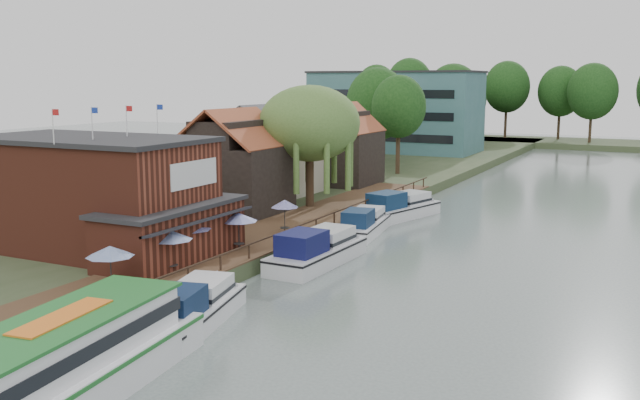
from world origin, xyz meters
The scene contains 27 objects.
ground centered at (0.00, 0.00, 0.00)m, with size 260.00×260.00×0.00m, color #53605E.
land_bank centered at (-30.00, 35.00, 0.50)m, with size 50.00×140.00×1.00m, color #384728.
quay_deck centered at (-8.00, 10.00, 1.05)m, with size 6.00×50.00×0.10m, color #47301E.
quay_rail centered at (-5.30, 10.50, 1.50)m, with size 0.20×49.00×1.00m, color black, non-canonical shape.
pub centered at (-14.00, -1.00, 4.65)m, with size 20.00×11.00×7.30m, color maroon, non-canonical shape.
hotel_block centered at (-22.00, 70.00, 7.15)m, with size 25.40×12.40×12.30m, color #38666B, non-canonical shape.
cottage_a centered at (-15.00, 14.00, 5.25)m, with size 8.60×7.60×8.50m, color black, non-canonical shape.
cottage_b centered at (-18.00, 24.00, 5.25)m, with size 9.60×8.60×8.50m, color beige, non-canonical shape.
cottage_c centered at (-14.00, 33.00, 5.25)m, with size 7.60×7.60×8.50m, color black, non-canonical shape.
willow centered at (-10.50, 19.00, 6.21)m, with size 8.60×8.60×10.43m, color #476B2D, non-canonical shape.
umbrella_0 centered at (-7.91, -7.95, 2.29)m, with size 2.46×2.46×2.38m, color navy, non-canonical shape.
umbrella_1 centered at (-7.58, -3.49, 2.29)m, with size 2.45×2.45×2.38m, color navy, non-canonical shape.
umbrella_2 centered at (-8.28, -0.72, 2.29)m, with size 2.46×2.46×2.38m, color navy, non-canonical shape.
umbrella_3 centered at (-7.14, 2.75, 2.29)m, with size 2.43×2.43×2.38m, color navy, non-canonical shape.
umbrella_4 centered at (-7.00, 8.43, 2.29)m, with size 1.97×1.97×2.38m, color navy, non-canonical shape.
cruiser_0 centered at (-2.98, -7.82, 1.15)m, with size 3.08×9.52×2.29m, color silver, non-canonical shape.
cruiser_1 centered at (-2.85, 5.32, 1.25)m, with size 3.32×10.26×2.50m, color silver, non-canonical shape.
cruiser_2 centered at (-3.85, 15.27, 1.08)m, with size 2.92×9.06×2.16m, color silver, non-canonical shape.
cruiser_3 centered at (-3.69, 22.74, 1.22)m, with size 3.25×10.05×2.44m, color silver, non-canonical shape.
tour_boat centered at (-2.08, -17.33, 1.66)m, with size 4.26×15.15×3.31m, color silver, non-canonical shape.
swan centered at (-4.50, -9.57, 0.22)m, with size 0.44×0.44×0.44m, color white.
bank_tree_0 centered at (-11.70, 43.62, 6.73)m, with size 6.34×6.34×11.47m, color #143811, non-canonical shape.
bank_tree_1 centered at (-16.22, 48.27, 7.22)m, with size 7.88×7.88×12.45m, color #143811, non-canonical shape.
bank_tree_2 centered at (-18.65, 56.64, 6.28)m, with size 6.55×6.55×10.57m, color #143811, non-canonical shape.
bank_tree_3 centered at (-14.92, 76.70, 7.75)m, with size 8.95×8.95×13.51m, color #143811, non-canonical shape.
bank_tree_4 centered at (-16.40, 86.28, 7.06)m, with size 8.52×8.52×12.11m, color #143811, non-canonical shape.
bank_tree_5 centered at (-17.26, 92.58, 6.83)m, with size 7.51×7.51×11.65m, color #143811, non-canonical shape.
Camera 1 is at (17.41, -34.60, 11.71)m, focal length 40.00 mm.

